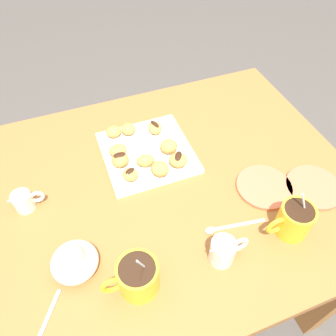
% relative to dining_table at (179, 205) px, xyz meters
% --- Properties ---
extents(ground_plane, '(8.00, 8.00, 0.00)m').
position_rel_dining_table_xyz_m(ground_plane, '(0.00, 0.00, -0.61)').
color(ground_plane, '#514C47').
extents(dining_table, '(1.02, 0.87, 0.74)m').
position_rel_dining_table_xyz_m(dining_table, '(0.00, 0.00, 0.00)').
color(dining_table, '#A36633').
rests_on(dining_table, ground_plane).
extents(pastry_plate_square, '(0.27, 0.27, 0.02)m').
position_rel_dining_table_xyz_m(pastry_plate_square, '(0.06, -0.13, 0.14)').
color(pastry_plate_square, white).
rests_on(pastry_plate_square, dining_table).
extents(coffee_mug_yellow_left, '(0.12, 0.09, 0.14)m').
position_rel_dining_table_xyz_m(coffee_mug_yellow_left, '(-0.20, 0.25, 0.18)').
color(coffee_mug_yellow_left, yellow).
rests_on(coffee_mug_yellow_left, dining_table).
extents(coffee_mug_yellow_right, '(0.13, 0.09, 0.14)m').
position_rel_dining_table_xyz_m(coffee_mug_yellow_right, '(0.21, 0.25, 0.18)').
color(coffee_mug_yellow_right, yellow).
rests_on(coffee_mug_yellow_right, dining_table).
extents(cream_pitcher_white, '(0.10, 0.06, 0.07)m').
position_rel_dining_table_xyz_m(cream_pitcher_white, '(-0.01, 0.26, 0.17)').
color(cream_pitcher_white, white).
rests_on(cream_pitcher_white, dining_table).
extents(ice_cream_bowl, '(0.11, 0.11, 0.08)m').
position_rel_dining_table_xyz_m(ice_cream_bowl, '(0.33, 0.16, 0.17)').
color(ice_cream_bowl, white).
rests_on(ice_cream_bowl, dining_table).
extents(chocolate_sauce_pitcher, '(0.09, 0.05, 0.06)m').
position_rel_dining_table_xyz_m(chocolate_sauce_pitcher, '(0.43, -0.06, 0.16)').
color(chocolate_sauce_pitcher, white).
rests_on(chocolate_sauce_pitcher, dining_table).
extents(saucer_coral_left, '(0.16, 0.16, 0.01)m').
position_rel_dining_table_xyz_m(saucer_coral_left, '(-0.21, 0.11, 0.14)').
color(saucer_coral_left, '#E5704C').
rests_on(saucer_coral_left, dining_table).
extents(saucer_coral_right, '(0.16, 0.16, 0.01)m').
position_rel_dining_table_xyz_m(saucer_coral_right, '(-0.35, 0.16, 0.14)').
color(saucer_coral_right, '#E5704C').
rests_on(saucer_coral_right, dining_table).
extents(loose_spoon_near_saucer, '(0.16, 0.04, 0.01)m').
position_rel_dining_table_xyz_m(loose_spoon_near_saucer, '(-0.06, 0.19, 0.13)').
color(loose_spoon_near_saucer, silver).
rests_on(loose_spoon_near_saucer, dining_table).
extents(beignet_0, '(0.07, 0.06, 0.03)m').
position_rel_dining_table_xyz_m(beignet_0, '(-0.01, -0.05, 0.16)').
color(beignet_0, '#D19347').
rests_on(beignet_0, pastry_plate_square).
extents(chocolate_drizzle_0, '(0.04, 0.04, 0.00)m').
position_rel_dining_table_xyz_m(chocolate_drizzle_0, '(-0.01, -0.05, 0.18)').
color(chocolate_drizzle_0, '#381E11').
rests_on(chocolate_drizzle_0, beignet_0).
extents(beignet_1, '(0.06, 0.06, 0.04)m').
position_rel_dining_table_xyz_m(beignet_1, '(0.05, -0.03, 0.16)').
color(beignet_1, '#D19347').
rests_on(beignet_1, pastry_plate_square).
extents(beignet_2, '(0.06, 0.05, 0.03)m').
position_rel_dining_table_xyz_m(beignet_2, '(0.14, -0.15, 0.16)').
color(beignet_2, '#D19347').
rests_on(beignet_2, pastry_plate_square).
extents(beignet_3, '(0.06, 0.05, 0.03)m').
position_rel_dining_table_xyz_m(beignet_3, '(0.08, -0.08, 0.16)').
color(beignet_3, '#D19347').
rests_on(beignet_3, pastry_plate_square).
extents(beignet_4, '(0.05, 0.06, 0.03)m').
position_rel_dining_table_xyz_m(beignet_4, '(0.01, -0.21, 0.16)').
color(beignet_4, '#D19347').
rests_on(beignet_4, pastry_plate_square).
extents(chocolate_drizzle_4, '(0.03, 0.04, 0.00)m').
position_rel_dining_table_xyz_m(chocolate_drizzle_4, '(0.01, -0.21, 0.18)').
color(chocolate_drizzle_4, '#381E11').
rests_on(chocolate_drizzle_4, beignet_4).
extents(beignet_5, '(0.06, 0.06, 0.04)m').
position_rel_dining_table_xyz_m(beignet_5, '(-0.01, -0.11, 0.17)').
color(beignet_5, '#D19347').
rests_on(beignet_5, pastry_plate_square).
extents(beignet_6, '(0.06, 0.06, 0.03)m').
position_rel_dining_table_xyz_m(beignet_6, '(0.14, -0.05, 0.16)').
color(beignet_6, '#D19347').
rests_on(beignet_6, pastry_plate_square).
extents(chocolate_drizzle_6, '(0.03, 0.03, 0.00)m').
position_rel_dining_table_xyz_m(chocolate_drizzle_6, '(0.14, -0.05, 0.18)').
color(chocolate_drizzle_6, '#381E11').
rests_on(chocolate_drizzle_6, beignet_6).
extents(beignet_7, '(0.06, 0.06, 0.04)m').
position_rel_dining_table_xyz_m(beignet_7, '(0.15, -0.11, 0.17)').
color(beignet_7, '#D19347').
rests_on(beignet_7, pastry_plate_square).
extents(chocolate_drizzle_7, '(0.04, 0.02, 0.00)m').
position_rel_dining_table_xyz_m(chocolate_drizzle_7, '(0.15, -0.11, 0.19)').
color(chocolate_drizzle_7, '#381E11').
rests_on(chocolate_drizzle_7, beignet_7).
extents(beignet_8, '(0.06, 0.06, 0.03)m').
position_rel_dining_table_xyz_m(beignet_8, '(0.09, -0.23, 0.16)').
color(beignet_8, '#D19347').
rests_on(beignet_8, pastry_plate_square).
extents(beignet_9, '(0.05, 0.05, 0.03)m').
position_rel_dining_table_xyz_m(beignet_9, '(0.14, -0.23, 0.16)').
color(beignet_9, '#D19347').
rests_on(beignet_9, pastry_plate_square).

